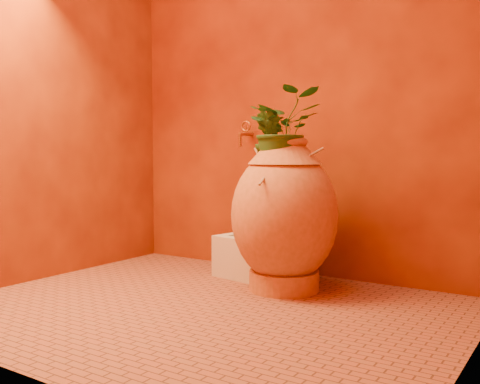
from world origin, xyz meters
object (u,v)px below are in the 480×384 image
Objects in this scene: stone_basin at (263,258)px; wine_bottle_c at (249,234)px; amphora at (284,215)px; wine_bottle_a at (279,239)px; wine_bottle_b at (256,236)px; wall_tap at (245,133)px.

stone_basin is 1.75× the size of wine_bottle_c.
amphora is at bearing -30.40° from wine_bottle_c.
wine_bottle_b is (-0.21, 0.09, -0.01)m from wine_bottle_a.
wall_tap reaches higher than wine_bottle_a.
wine_bottle_a is at bearing -22.01° from wine_bottle_b.
wine_bottle_b is (-0.33, 0.24, -0.18)m from amphora.
wine_bottle_b is at bearing 144.67° from amphora.
wall_tap reaches higher than amphora.
amphora is 0.26m from wine_bottle_a.
amphora reaches higher than wine_bottle_c.
wine_bottle_a is 1.07× the size of wine_bottle_b.
stone_basin is at bearing -33.35° from wall_tap.
wine_bottle_a is (0.13, -0.04, 0.14)m from stone_basin.
amphora is 5.00× the size of wall_tap.
wine_bottle_a is 0.27m from wine_bottle_c.
wine_bottle_b is 0.05m from wine_bottle_c.
wine_bottle_a is 1.98× the size of wall_tap.
stone_basin is 1.77× the size of wine_bottle_a.
wall_tap is at bearing 131.89° from wine_bottle_c.
wine_bottle_b is at bearing 157.99° from wine_bottle_a.
wine_bottle_a reaches higher than stone_basin.
wall_tap reaches higher than wine_bottle_b.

